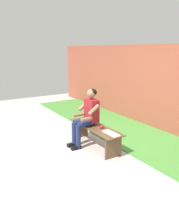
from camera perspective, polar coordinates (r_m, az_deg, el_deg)
ground_plane at (r=5.50m, az=-12.95°, el=-7.46°), size 10.00×7.00×0.04m
grass_strip at (r=5.82m, az=11.58°, el=-5.69°), size 9.00×1.71×0.03m
brick_wall at (r=6.51m, az=14.94°, el=6.38°), size 9.50×0.24×2.22m
bench_near at (r=4.98m, az=1.47°, el=-4.96°), size 1.54×0.44×0.47m
person_seated at (r=4.96m, az=-0.65°, el=-0.71°), size 0.50×0.69×1.27m
apple at (r=4.81m, az=3.16°, el=-3.73°), size 0.08×0.08×0.08m
book_open at (r=4.53m, az=5.47°, el=-5.44°), size 0.41×0.16×0.02m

